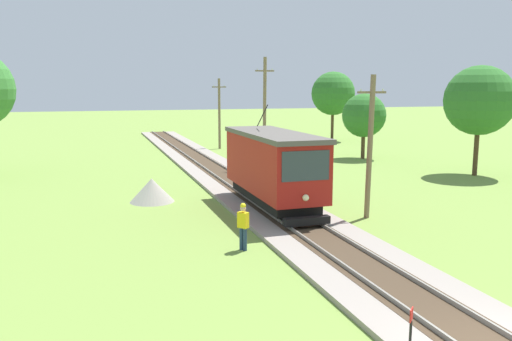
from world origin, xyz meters
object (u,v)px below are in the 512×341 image
object	(u,v)px
utility_pole_mid	(265,113)
tree_right_far	(333,94)
tree_right_near	(479,101)
gravel_pile	(152,190)
track_worker	(243,224)
utility_pole_near_tram	(370,146)
tree_left_near	(364,116)
trackside_signal_marker	(411,331)
utility_pole_far	(219,113)
red_tram	(273,166)

from	to	relation	value
utility_pole_mid	tree_right_far	size ratio (longest dim) A/B	1.05
utility_pole_mid	tree_right_near	xyz separation A→B (m)	(12.89, -6.71, 0.94)
gravel_pile	utility_pole_mid	bearing A→B (deg)	42.58
track_worker	tree_right_far	distance (m)	40.57
utility_pole_mid	track_worker	world-z (taller)	utility_pole_mid
utility_pole_near_tram	tree_left_near	xyz separation A→B (m)	(9.80, 17.87, 0.27)
trackside_signal_marker	track_worker	world-z (taller)	track_worker
trackside_signal_marker	track_worker	distance (m)	8.62
utility_pole_far	tree_right_near	bearing A→B (deg)	-57.70
track_worker	trackside_signal_marker	bearing A→B (deg)	-117.66
tree_right_near	trackside_signal_marker	bearing A→B (deg)	-133.41
utility_pole_near_tram	utility_pole_far	distance (m)	28.47
trackside_signal_marker	tree_left_near	size ratio (longest dim) A/B	0.22
utility_pole_far	track_worker	xyz separation A→B (m)	(-6.78, -31.27, -2.51)
track_worker	tree_right_near	world-z (taller)	tree_right_near
trackside_signal_marker	tree_right_far	world-z (taller)	tree_right_far
red_tram	utility_pole_near_tram	world-z (taller)	utility_pole_near_tram
track_worker	utility_pole_mid	bearing A→B (deg)	32.38
trackside_signal_marker	track_worker	bearing A→B (deg)	98.87
utility_pole_near_tram	tree_right_near	bearing A→B (deg)	32.08
gravel_pile	utility_pole_far	bearing A→B (deg)	67.65
utility_pole_far	trackside_signal_marker	world-z (taller)	utility_pole_far
utility_pole_far	tree_left_near	distance (m)	14.44
red_tram	utility_pole_far	size ratio (longest dim) A/B	1.26
red_tram	tree_left_near	distance (m)	20.23
red_tram	utility_pole_mid	size ratio (longest dim) A/B	1.06
utility_pole_mid	utility_pole_far	distance (m)	13.69
utility_pole_mid	utility_pole_far	bearing A→B (deg)	90.00
tree_left_near	tree_right_near	size ratio (longest dim) A/B	0.74
utility_pole_near_tram	track_worker	size ratio (longest dim) A/B	3.65
tree_right_near	tree_left_near	bearing A→B (deg)	107.50
tree_right_near	tree_right_far	bearing A→B (deg)	87.79
red_tram	track_worker	size ratio (longest dim) A/B	4.79
red_tram	track_worker	bearing A→B (deg)	-119.36
utility_pole_near_tram	utility_pole_far	size ratio (longest dim) A/B	0.96
tree_left_near	utility_pole_far	bearing A→B (deg)	132.77
tree_right_near	red_tram	bearing A→B (deg)	-162.30
utility_pole_mid	tree_right_near	bearing A→B (deg)	-27.49
tree_left_near	tree_right_near	world-z (taller)	tree_right_near
track_worker	tree_right_near	distance (m)	22.85
red_tram	tree_right_far	distance (m)	34.05
gravel_pile	tree_right_far	distance (m)	34.49
utility_pole_mid	tree_left_near	xyz separation A→B (m)	(9.80, 3.08, -0.51)
tree_left_near	tree_right_far	distance (m)	14.67
utility_pole_mid	tree_right_near	size ratio (longest dim) A/B	1.09
utility_pole_far	tree_right_far	xyz separation A→B (m)	(13.81, 3.42, 1.78)
gravel_pile	tree_left_near	world-z (taller)	tree_left_near
red_tram	utility_pole_far	world-z (taller)	utility_pole_far
utility_pole_near_tram	tree_right_far	xyz separation A→B (m)	(13.81, 31.89, 1.92)
tree_right_far	trackside_signal_marker	bearing A→B (deg)	-114.03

